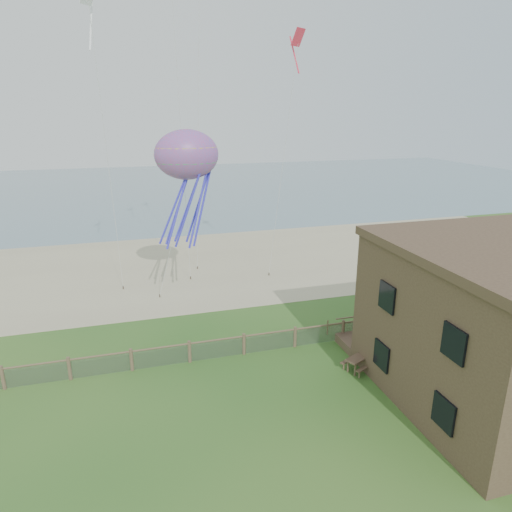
{
  "coord_description": "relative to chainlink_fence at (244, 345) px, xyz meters",
  "views": [
    {
      "loc": [
        -5.59,
        -15.74,
        12.86
      ],
      "look_at": [
        1.27,
        8.0,
        4.99
      ],
      "focal_mm": 32.0,
      "sensor_mm": 36.0,
      "label": 1
    }
  ],
  "objects": [
    {
      "name": "picnic_table",
      "position": [
        5.36,
        -3.18,
        -0.2
      ],
      "size": [
        2.0,
        1.8,
        0.69
      ],
      "primitive_type": null,
      "rotation": [
        0.0,
        0.0,
        0.42
      ],
      "color": "brown",
      "rests_on": "ground"
    },
    {
      "name": "kite_red",
      "position": [
        5.68,
        7.72,
        16.21
      ],
      "size": [
        1.8,
        1.92,
        2.28
      ],
      "primitive_type": null,
      "rotation": [
        0.44,
        0.0,
        0.59
      ],
      "color": "#E92942"
    },
    {
      "name": "chainlink_fence",
      "position": [
        0.0,
        0.0,
        0.0
      ],
      "size": [
        36.2,
        0.2,
        1.25
      ],
      "primitive_type": null,
      "color": "brown",
      "rests_on": "ground"
    },
    {
      "name": "sand_beach",
      "position": [
        0.0,
        16.0,
        -0.55
      ],
      "size": [
        72.0,
        20.0,
        0.02
      ],
      "primitive_type": "cube",
      "color": "tan",
      "rests_on": "ground"
    },
    {
      "name": "ground",
      "position": [
        0.0,
        -6.0,
        -0.55
      ],
      "size": [
        160.0,
        160.0,
        0.0
      ],
      "primitive_type": "plane",
      "color": "#22521C",
      "rests_on": "ground"
    },
    {
      "name": "kite_white",
      "position": [
        -6.64,
        7.92,
        17.62
      ],
      "size": [
        2.14,
        2.03,
        2.85
      ],
      "primitive_type": null,
      "rotation": [
        0.44,
        0.0,
        0.91
      ],
      "color": "white"
    },
    {
      "name": "motel_deck",
      "position": [
        13.0,
        -1.0,
        -0.3
      ],
      "size": [
        15.0,
        2.0,
        0.5
      ],
      "primitive_type": "cube",
      "color": "brown",
      "rests_on": "ground"
    },
    {
      "name": "ocean",
      "position": [
        0.0,
        60.0,
        -0.55
      ],
      "size": [
        160.0,
        68.0,
        0.02
      ],
      "primitive_type": "cube",
      "color": "slate",
      "rests_on": "ground"
    },
    {
      "name": "octopus_kite",
      "position": [
        -1.81,
        6.52,
        7.82
      ],
      "size": [
        3.98,
        3.0,
        7.69
      ],
      "primitive_type": null,
      "rotation": [
        0.0,
        0.0,
        -0.1
      ],
      "color": "#FF2856"
    }
  ]
}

